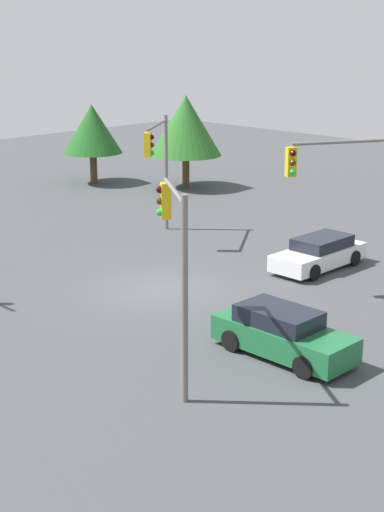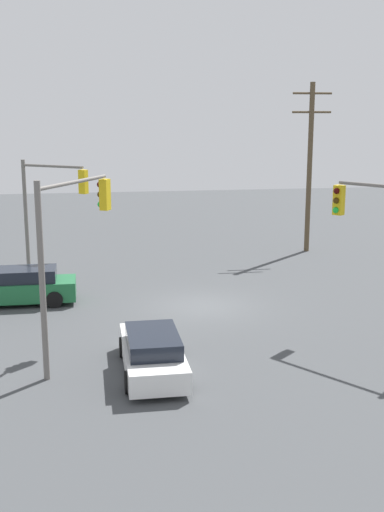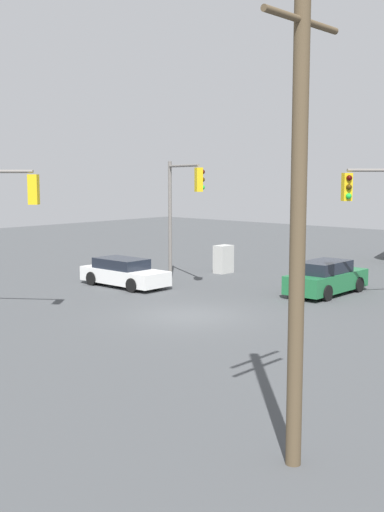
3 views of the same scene
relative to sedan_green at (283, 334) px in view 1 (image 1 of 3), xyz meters
The scene contains 8 objects.
ground_plane 7.44m from the sedan_green, 167.51° to the left, with size 80.00×80.00×0.00m, color #424447.
sedan_green is the anchor object (origin of this frame).
sedan_white 9.30m from the sedan_green, 119.41° to the left, with size 1.85×4.52×1.31m.
traffic_signal_main 4.76m from the sedan_green, 108.00° to the right, with size 3.02×2.20×5.63m.
traffic_signal_cross 14.78m from the sedan_green, 152.18° to the left, with size 2.55×3.43×5.58m.
traffic_signal_aux 7.69m from the sedan_green, 108.90° to the left, with size 2.25×3.93×5.87m.
tree_corner 28.80m from the sedan_green, 153.31° to the left, with size 3.70×3.70×4.94m.
tree_far 26.12m from the sedan_green, 141.95° to the left, with size 4.36×4.36×5.64m.
Camera 1 is at (20.86, -19.06, 9.64)m, focal length 55.00 mm.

